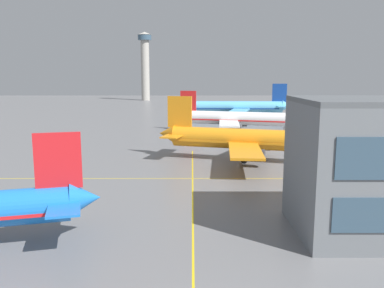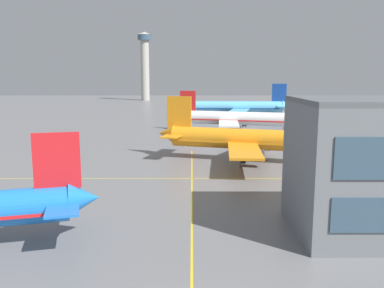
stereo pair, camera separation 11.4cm
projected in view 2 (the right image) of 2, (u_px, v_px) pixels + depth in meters
airliner_second_row at (256, 140)px, 72.28m from camera, size 36.41×31.05×11.51m
airliner_third_row at (238, 118)px, 109.71m from camera, size 35.31×30.12×11.16m
airliner_far_left_stand at (237, 107)px, 144.21m from camera, size 40.32×34.83×12.55m
taxiway_markings at (194, 224)px, 41.83m from camera, size 139.98×83.55×0.01m
control_tower at (147, 61)px, 252.72m from camera, size 8.82×8.82×42.24m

